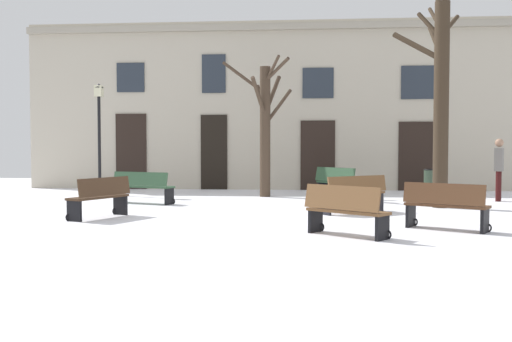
# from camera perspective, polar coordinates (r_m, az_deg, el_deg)

# --- Properties ---
(ground_plane) EXTENTS (29.03, 29.03, 0.00)m
(ground_plane) POSITION_cam_1_polar(r_m,az_deg,el_deg) (13.32, -0.58, -4.36)
(ground_plane) COLOR white
(building_facade) EXTENTS (18.14, 0.60, 6.13)m
(building_facade) POSITION_cam_1_polar(r_m,az_deg,el_deg) (21.32, 1.49, 6.56)
(building_facade) COLOR #BCB29E
(building_facade) RESTS_ON ground
(tree_foreground) EXTENTS (2.26, 1.65, 4.33)m
(tree_foreground) POSITION_cam_1_polar(r_m,az_deg,el_deg) (18.18, 0.89, 4.73)
(tree_foreground) COLOR #423326
(tree_foreground) RESTS_ON ground
(tree_near_facade) EXTENTS (1.81, 1.62, 5.93)m
(tree_near_facade) POSITION_cam_1_polar(r_m,az_deg,el_deg) (15.74, 17.66, 7.21)
(tree_near_facade) COLOR #382B1E
(tree_near_facade) RESTS_ON ground
(streetlamp) EXTENTS (0.30, 0.30, 3.62)m
(streetlamp) POSITION_cam_1_polar(r_m,az_deg,el_deg) (19.58, -15.18, 4.25)
(streetlamp) COLOR black
(streetlamp) RESTS_ON ground
(litter_bin) EXTENTS (0.48, 0.48, 0.88)m
(litter_bin) POSITION_cam_1_polar(r_m,az_deg,el_deg) (18.56, 16.88, -1.16)
(litter_bin) COLOR #2D3D2D
(litter_bin) RESTS_ON ground
(bench_facing_shops) EXTENTS (1.81, 1.02, 0.88)m
(bench_facing_shops) POSITION_cam_1_polar(r_m,az_deg,el_deg) (16.21, -11.05, -1.52)
(bench_facing_shops) COLOR #2D4C33
(bench_facing_shops) RESTS_ON ground
(bench_far_corner) EXTENTS (1.66, 1.40, 0.89)m
(bench_far_corner) POSITION_cam_1_polar(r_m,az_deg,el_deg) (13.86, 9.58, -2.16)
(bench_far_corner) COLOR brown
(bench_far_corner) RESTS_ON ground
(bench_back_to_back_left) EXTENTS (1.48, 1.59, 0.92)m
(bench_back_to_back_left) POSITION_cam_1_polar(r_m,az_deg,el_deg) (18.34, 8.09, -1.07)
(bench_back_to_back_left) COLOR #2D4C33
(bench_back_to_back_left) RESTS_ON ground
(bench_by_litter_bin) EXTENTS (1.54, 1.19, 0.90)m
(bench_by_litter_bin) POSITION_cam_1_polar(r_m,az_deg,el_deg) (11.44, 18.16, -3.27)
(bench_by_litter_bin) COLOR #51331E
(bench_by_litter_bin) RESTS_ON ground
(bench_back_to_back_right) EXTENTS (1.48, 1.29, 0.90)m
(bench_back_to_back_right) POSITION_cam_1_polar(r_m,az_deg,el_deg) (10.25, 8.81, -3.86)
(bench_back_to_back_right) COLOR brown
(bench_back_to_back_right) RESTS_ON ground
(bench_near_lamp) EXTENTS (1.05, 1.57, 0.90)m
(bench_near_lamp) POSITION_cam_1_polar(r_m,az_deg,el_deg) (13.17, -15.10, -2.50)
(bench_near_lamp) COLOR #3D2819
(bench_near_lamp) RESTS_ON ground
(person_strolling) EXTENTS (0.36, 0.44, 1.80)m
(person_strolling) POSITION_cam_1_polar(r_m,az_deg,el_deg) (18.00, 22.80, 0.45)
(person_strolling) COLOR #350F0F
(person_strolling) RESTS_ON ground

